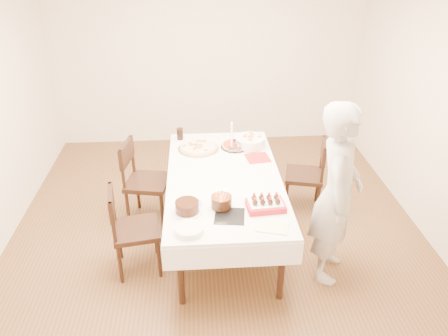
{
  "coord_description": "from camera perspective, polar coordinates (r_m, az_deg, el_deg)",
  "views": [
    {
      "loc": [
        -0.2,
        -3.83,
        2.95
      ],
      "look_at": [
        0.07,
        -0.02,
        0.85
      ],
      "focal_mm": 35.0,
      "sensor_mm": 36.0,
      "label": 1
    }
  ],
  "objects": [
    {
      "name": "taper_candle",
      "position": [
        4.81,
        1.0,
        4.08
      ],
      "size": [
        0.1,
        0.1,
        0.37
      ],
      "primitive_type": "cylinder",
      "rotation": [
        0.0,
        0.0,
        -0.22
      ],
      "color": "white",
      "rests_on": "dining_table"
    },
    {
      "name": "chair_left_savory",
      "position": [
        4.91,
        -9.94,
        -1.85
      ],
      "size": [
        0.57,
        0.57,
        0.96
      ],
      "primitive_type": null,
      "rotation": [
        0.0,
        0.0,
        2.96
      ],
      "color": "#331C11",
      "rests_on": "floor"
    },
    {
      "name": "floor",
      "position": [
        4.84,
        -0.79,
        -8.73
      ],
      "size": [
        5.0,
        5.0,
        0.0
      ],
      "primitive_type": "plane",
      "color": "#51351B",
      "rests_on": "ground"
    },
    {
      "name": "cola_glass",
      "position": [
        5.19,
        -5.77,
        4.46
      ],
      "size": [
        0.08,
        0.08,
        0.14
      ],
      "primitive_type": "cylinder",
      "rotation": [
        0.0,
        0.0,
        -0.01
      ],
      "color": "black",
      "rests_on": "dining_table"
    },
    {
      "name": "chair_right_savory",
      "position": [
        5.12,
        10.4,
        -0.94
      ],
      "size": [
        0.55,
        0.55,
        0.89
      ],
      "primitive_type": null,
      "rotation": [
        0.0,
        0.0,
        -0.24
      ],
      "color": "#331C11",
      "rests_on": "floor"
    },
    {
      "name": "birthday_cake",
      "position": [
        3.88,
        -0.33,
        -3.99
      ],
      "size": [
        0.21,
        0.21,
        0.17
      ],
      "primitive_type": "cylinder",
      "rotation": [
        0.0,
        0.0,
        0.11
      ],
      "color": "#34190E",
      "rests_on": "dining_table"
    },
    {
      "name": "chair_left_dessert",
      "position": [
        4.24,
        -11.38,
        -7.9
      ],
      "size": [
        0.53,
        0.53,
        0.91
      ],
      "primitive_type": null,
      "rotation": [
        0.0,
        0.0,
        3.3
      ],
      "color": "#331C11",
      "rests_on": "floor"
    },
    {
      "name": "shaker_pair",
      "position": [
        4.85,
        1.93,
        2.54
      ],
      "size": [
        0.12,
        0.12,
        0.11
      ],
      "primitive_type": null,
      "rotation": [
        0.0,
        0.0,
        0.35
      ],
      "color": "white",
      "rests_on": "dining_table"
    },
    {
      "name": "pasta_bowl",
      "position": [
        5.0,
        3.43,
        3.47
      ],
      "size": [
        0.41,
        0.41,
        0.11
      ],
      "primitive_type": "cylinder",
      "rotation": [
        0.0,
        0.0,
        0.24
      ],
      "color": "white",
      "rests_on": "dining_table"
    },
    {
      "name": "person",
      "position": [
        4.01,
        14.5,
        -3.37
      ],
      "size": [
        0.61,
        0.74,
        1.75
      ],
      "primitive_type": "imported",
      "rotation": [
        0.0,
        0.0,
        1.21
      ],
      "color": "beige",
      "rests_on": "floor"
    },
    {
      "name": "cake_board",
      "position": [
        3.82,
        0.73,
        -6.33
      ],
      "size": [
        0.29,
        0.29,
        0.01
      ],
      "primitive_type": "cube",
      "rotation": [
        0.0,
        0.0,
        -0.13
      ],
      "color": "black",
      "rests_on": "dining_table"
    },
    {
      "name": "china_plate",
      "position": [
        3.98,
        -4.31,
        -4.74
      ],
      "size": [
        0.26,
        0.26,
        0.01
      ],
      "primitive_type": "cylinder",
      "rotation": [
        0.0,
        0.0,
        -0.38
      ],
      "color": "white",
      "rests_on": "dining_table"
    },
    {
      "name": "layer_cake",
      "position": [
        3.86,
        -4.84,
        -5.11
      ],
      "size": [
        0.36,
        0.36,
        0.11
      ],
      "primitive_type": "cylinder",
      "rotation": [
        0.0,
        0.0,
        -0.42
      ],
      "color": "black",
      "rests_on": "dining_table"
    },
    {
      "name": "wall_right",
      "position": [
        4.82,
        27.03,
        6.22
      ],
      "size": [
        0.04,
        5.0,
        2.7
      ],
      "primitive_type": "cube",
      "color": "beige",
      "rests_on": "floor"
    },
    {
      "name": "plate_stack",
      "position": [
        3.64,
        -4.58,
        -8.01
      ],
      "size": [
        0.29,
        0.29,
        0.05
      ],
      "primitive_type": "cylinder",
      "rotation": [
        0.0,
        0.0,
        0.25
      ],
      "color": "white",
      "rests_on": "dining_table"
    },
    {
      "name": "pizza_pepperoni",
      "position": [
        4.99,
        1.44,
        2.96
      ],
      "size": [
        0.33,
        0.33,
        0.04
      ],
      "primitive_type": "cylinder",
      "rotation": [
        0.0,
        0.0,
        0.02
      ],
      "color": "red",
      "rests_on": "dining_table"
    },
    {
      "name": "pizza_white",
      "position": [
        4.95,
        -3.36,
        2.66
      ],
      "size": [
        0.61,
        0.61,
        0.04
      ],
      "primitive_type": "cylinder",
      "rotation": [
        0.0,
        0.0,
        0.37
      ],
      "color": "beige",
      "rests_on": "dining_table"
    },
    {
      "name": "red_placemat",
      "position": [
        4.78,
        4.42,
        1.3
      ],
      "size": [
        0.28,
        0.28,
        0.01
      ],
      "primitive_type": "cube",
      "rotation": [
        0.0,
        0.0,
        0.14
      ],
      "color": "#B21E1E",
      "rests_on": "dining_table"
    },
    {
      "name": "wall_back",
      "position": [
        6.53,
        -2.16,
        14.64
      ],
      "size": [
        4.5,
        0.04,
        2.7
      ],
      "primitive_type": "cube",
      "color": "beige",
      "rests_on": "floor"
    },
    {
      "name": "strawberry_box",
      "position": [
        3.92,
        5.45,
        -4.77
      ],
      "size": [
        0.35,
        0.25,
        0.08
      ],
      "primitive_type": null,
      "rotation": [
        0.0,
        0.0,
        0.09
      ],
      "color": "#A2121C",
      "rests_on": "dining_table"
    },
    {
      "name": "box_lid",
      "position": [
        3.71,
        6.29,
        -7.74
      ],
      "size": [
        0.3,
        0.24,
        0.02
      ],
      "primitive_type": "cube",
      "rotation": [
        0.0,
        0.0,
        -0.28
      ],
      "color": "beige",
      "rests_on": "dining_table"
    },
    {
      "name": "dining_table",
      "position": [
        4.61,
        0.0,
        -5.15
      ],
      "size": [
        1.77,
        2.39,
        0.75
      ],
      "primitive_type": "cube",
      "rotation": [
        0.0,
        0.0,
        0.33
      ],
      "color": "white",
      "rests_on": "floor"
    }
  ]
}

